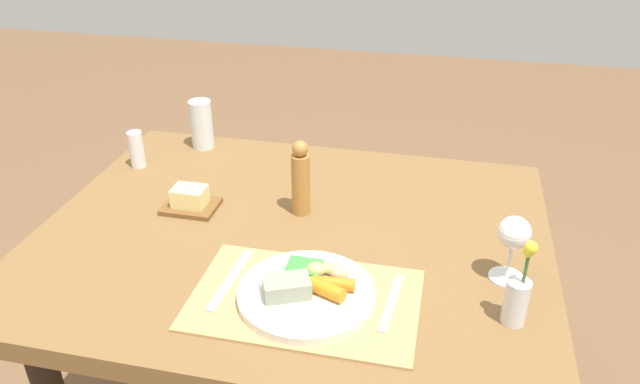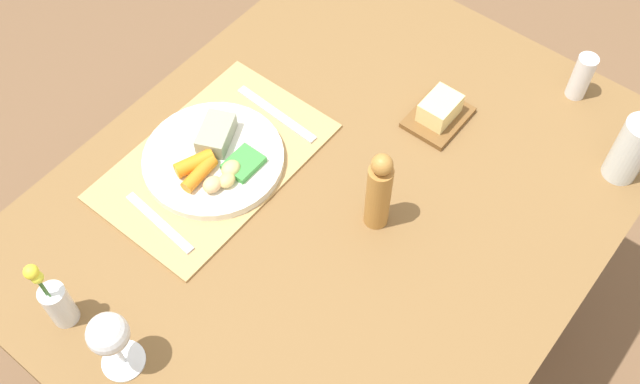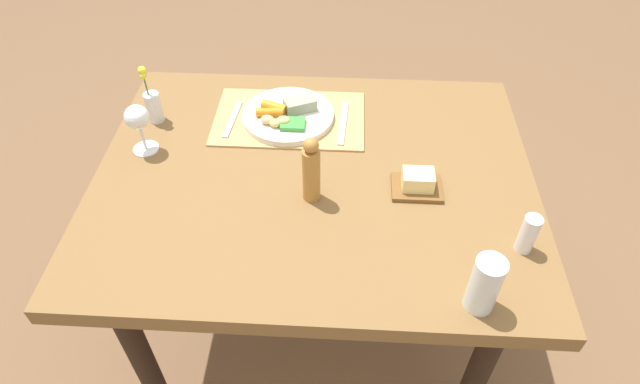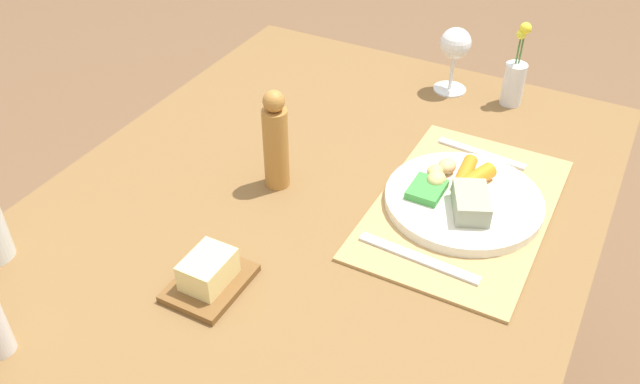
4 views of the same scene
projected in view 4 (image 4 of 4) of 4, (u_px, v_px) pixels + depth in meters
dining_table at (321, 237)px, 1.25m from camera, size 1.17×0.93×0.75m
placemat at (463, 207)px, 1.17m from camera, size 0.45×0.28×0.01m
dinner_plate at (462, 197)px, 1.16m from camera, size 0.27×0.27×0.05m
fork at (418, 258)px, 1.06m from camera, size 0.03×0.20×0.00m
knife at (482, 153)px, 1.29m from camera, size 0.03×0.17×0.00m
wine_glass at (455, 47)px, 1.44m from camera, size 0.07×0.07×0.15m
flower_vase at (514, 79)px, 1.42m from camera, size 0.05×0.05×0.18m
butter_dish at (209, 275)px, 1.01m from camera, size 0.13×0.10×0.06m
pepper_mill at (277, 141)px, 1.17m from camera, size 0.04×0.04×0.19m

